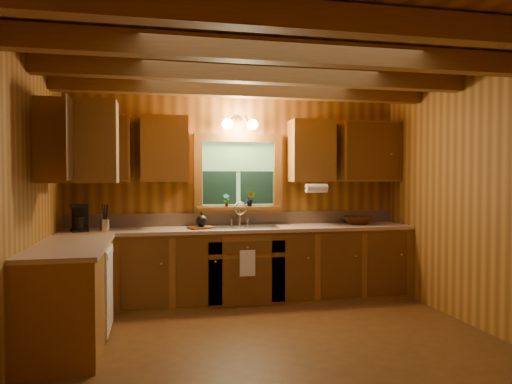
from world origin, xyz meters
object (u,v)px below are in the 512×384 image
object	(u,v)px
wicker_basket	(358,220)
coffee_maker	(79,218)
sink	(242,231)
cutting_board	(202,228)

from	to	relation	value
wicker_basket	coffee_maker	bearing A→B (deg)	-177.96
sink	wicker_basket	xyz separation A→B (m)	(1.54, 0.07, 0.09)
coffee_maker	sink	bearing A→B (deg)	-15.37
coffee_maker	wicker_basket	world-z (taller)	coffee_maker
sink	wicker_basket	world-z (taller)	sink
cutting_board	coffee_maker	bearing A→B (deg)	157.75
cutting_board	wicker_basket	distance (m)	2.05
coffee_maker	wicker_basket	distance (m)	3.40
sink	cutting_board	bearing A→B (deg)	-169.94
sink	coffee_maker	world-z (taller)	coffee_maker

